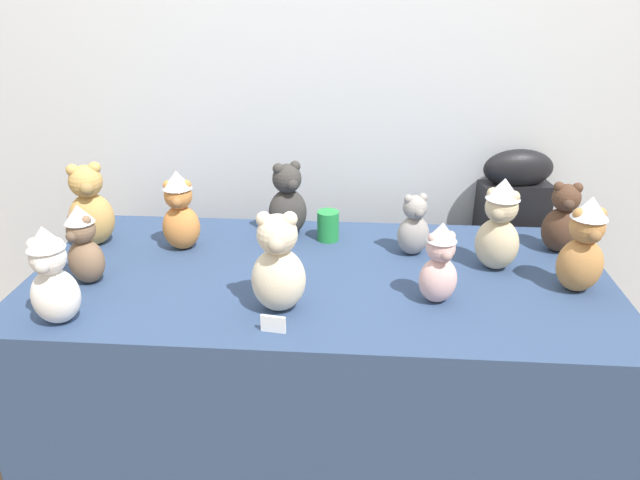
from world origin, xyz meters
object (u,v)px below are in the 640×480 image
(teddy_bear_cream, at_px, (278,266))
(teddy_bear_blush, at_px, (439,264))
(teddy_bear_sand, at_px, (499,226))
(teddy_bear_ash, at_px, (414,226))
(teddy_bear_mocha, at_px, (84,245))
(teddy_bear_snow, at_px, (52,277))
(teddy_bear_cocoa, at_px, (562,220))
(display_table, at_px, (320,370))
(teddy_bear_honey, at_px, (90,207))
(party_cup_green, at_px, (328,226))
(teddy_bear_charcoal, at_px, (288,202))
(instrument_case, at_px, (504,268))
(teddy_bear_ginger, at_px, (180,211))
(teddy_bear_caramel, at_px, (583,246))

(teddy_bear_cream, xyz_separation_m, teddy_bear_blush, (0.46, 0.08, -0.02))
(teddy_bear_cream, height_order, teddy_bear_sand, teddy_bear_sand)
(teddy_bear_ash, distance_m, teddy_bear_mocha, 1.08)
(teddy_bear_sand, distance_m, teddy_bear_mocha, 1.32)
(teddy_bear_snow, relative_size, teddy_bear_cocoa, 1.15)
(display_table, xyz_separation_m, teddy_bear_cream, (-0.10, -0.23, 0.53))
(teddy_bear_honey, bearing_deg, teddy_bear_mocha, -96.75)
(display_table, relative_size, teddy_bear_mocha, 7.22)
(teddy_bear_mocha, bearing_deg, teddy_bear_cocoa, 34.10)
(teddy_bear_snow, relative_size, party_cup_green, 2.66)
(teddy_bear_charcoal, xyz_separation_m, party_cup_green, (0.15, -0.03, -0.08))
(teddy_bear_cream, relative_size, teddy_bear_ash, 1.38)
(teddy_bear_snow, bearing_deg, teddy_bear_mocha, 88.42)
(display_table, height_order, teddy_bear_charcoal, teddy_bear_charcoal)
(instrument_case, height_order, teddy_bear_sand, teddy_bear_sand)
(teddy_bear_cocoa, bearing_deg, teddy_bear_ash, -167.70)
(teddy_bear_cream, bearing_deg, teddy_bear_charcoal, 89.21)
(display_table, height_order, teddy_bear_blush, teddy_bear_blush)
(instrument_case, xyz_separation_m, teddy_bear_sand, (-0.17, -0.49, 0.40))
(teddy_bear_charcoal, relative_size, teddy_bear_ash, 1.28)
(display_table, height_order, teddy_bear_sand, teddy_bear_sand)
(teddy_bear_sand, xyz_separation_m, party_cup_green, (-0.57, 0.19, -0.10))
(teddy_bear_blush, distance_m, teddy_bear_honey, 1.23)
(teddy_bear_cream, bearing_deg, instrument_case, 38.65)
(teddy_bear_charcoal, relative_size, teddy_bear_ginger, 0.98)
(teddy_bear_snow, distance_m, teddy_bear_mocha, 0.24)
(teddy_bear_sand, bearing_deg, teddy_bear_cream, -131.21)
(instrument_case, distance_m, teddy_bear_ash, 0.68)
(teddy_bear_mocha, bearing_deg, party_cup_green, 48.98)
(teddy_bear_cream, relative_size, teddy_bear_snow, 1.05)
(instrument_case, height_order, teddy_bear_cream, teddy_bear_cream)
(teddy_bear_snow, height_order, teddy_bear_caramel, teddy_bear_caramel)
(teddy_bear_ginger, relative_size, teddy_bear_snow, 0.99)
(teddy_bear_snow, relative_size, teddy_bear_caramel, 0.95)
(teddy_bear_ash, bearing_deg, teddy_bear_sand, -37.84)
(teddy_bear_snow, bearing_deg, party_cup_green, 34.49)
(teddy_bear_ginger, bearing_deg, teddy_bear_caramel, -18.75)
(teddy_bear_snow, xyz_separation_m, teddy_bear_caramel, (1.51, 0.30, 0.01))
(instrument_case, distance_m, teddy_bear_blush, 0.90)
(instrument_case, bearing_deg, teddy_bear_charcoal, -171.08)
(teddy_bear_cream, height_order, teddy_bear_honey, teddy_bear_cream)
(instrument_case, bearing_deg, teddy_bear_mocha, -163.00)
(teddy_bear_ginger, bearing_deg, teddy_bear_cream, -53.96)
(teddy_bear_mocha, xyz_separation_m, party_cup_green, (0.74, 0.38, -0.07))
(teddy_bear_honey, xyz_separation_m, teddy_bear_snow, (0.12, -0.52, 0.00))
(teddy_bear_mocha, bearing_deg, teddy_bear_caramel, 23.79)
(teddy_bear_sand, height_order, teddy_bear_mocha, teddy_bear_sand)
(teddy_bear_mocha, relative_size, teddy_bear_cocoa, 1.02)
(teddy_bear_cream, bearing_deg, teddy_bear_caramel, 6.30)
(display_table, bearing_deg, teddy_bear_mocha, -171.40)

